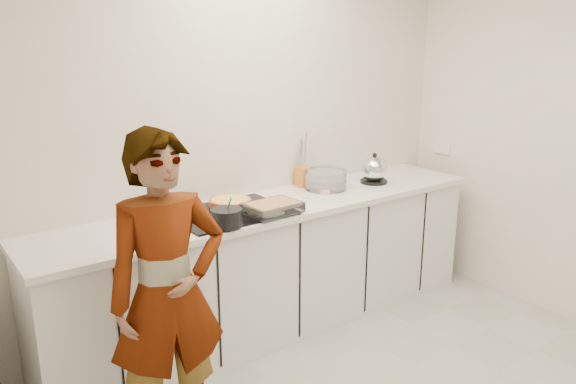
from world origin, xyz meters
TOP-DOWN VIEW (x-y plane):
  - wall_back at (0.00, 1.60)m, footprint 3.60×0.00m
  - wall_left at (-1.80, 0.00)m, footprint 0.00×3.20m
  - base_cabinets at (0.00, 1.28)m, footprint 3.20×0.58m
  - countertop at (0.00, 1.28)m, footprint 3.24×0.64m
  - hob at (-0.35, 1.26)m, footprint 0.72×0.54m
  - tart_dish at (-0.28, 1.37)m, footprint 0.29×0.29m
  - saucepan at (-0.50, 1.04)m, footprint 0.21×0.21m
  - baking_dish at (-0.14, 1.08)m, footprint 0.35×0.27m
  - mixing_bowl at (0.52, 1.36)m, footprint 0.33×0.33m
  - tea_towel at (0.49, 1.32)m, footprint 0.24×0.20m
  - kettle at (0.93, 1.28)m, footprint 0.26×0.26m
  - utensil_crock at (0.44, 1.53)m, footprint 0.15×0.15m
  - cook at (-1.06, 0.65)m, footprint 0.62×0.45m

SIDE VIEW (x-z plane):
  - base_cabinets at x=0.00m, z-range 0.00..0.87m
  - cook at x=-1.06m, z-range 0.00..1.60m
  - countertop at x=0.00m, z-range 0.87..0.91m
  - hob at x=-0.35m, z-range 0.91..0.92m
  - tea_towel at x=0.49m, z-range 0.91..0.94m
  - tart_dish at x=-0.28m, z-range 0.93..0.97m
  - baking_dish at x=-0.14m, z-range 0.93..0.99m
  - saucepan at x=-0.50m, z-range 0.89..1.06m
  - mixing_bowl at x=0.52m, z-range 0.90..1.05m
  - utensil_crock at x=0.44m, z-range 0.91..1.06m
  - kettle at x=0.93m, z-range 0.89..1.12m
  - wall_back at x=0.00m, z-range 0.00..2.60m
  - wall_left at x=-1.80m, z-range 0.00..2.60m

